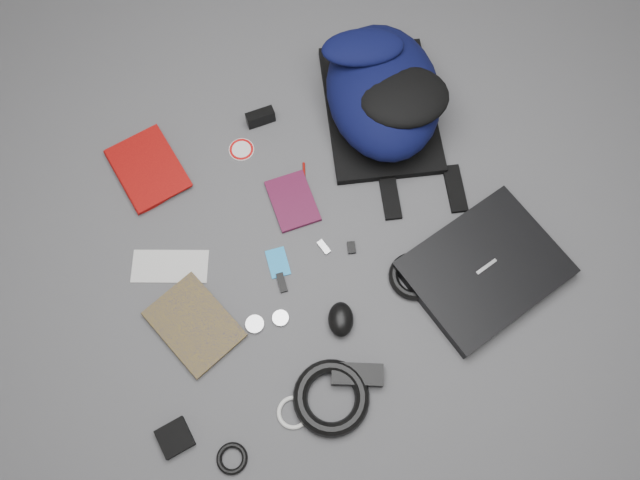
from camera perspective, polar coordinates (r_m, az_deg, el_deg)
name	(u,v)px	position (r m, az deg, el deg)	size (l,w,h in m)	color
ground	(320,243)	(1.76, 0.00, -0.23)	(4.00, 4.00, 0.00)	#4F4F51
backpack	(383,91)	(1.88, 5.79, 13.38)	(0.35, 0.51, 0.21)	black
laptop	(485,269)	(1.77, 14.82, -2.57)	(0.40, 0.31, 0.04)	black
textbook_red	(120,183)	(1.91, -17.78, 4.96)	(0.18, 0.24, 0.03)	#880708
comic_book	(169,346)	(1.72, -13.68, -9.44)	(0.17, 0.24, 0.02)	#9F820B
envelope	(170,266)	(1.79, -13.55, -2.35)	(0.21, 0.10, 0.00)	silver
dvd_case	(293,201)	(1.81, -2.52, 3.58)	(0.12, 0.17, 0.01)	#420C24
compact_camera	(260,117)	(1.93, -5.47, 11.10)	(0.09, 0.03, 0.05)	black
sticker_disc	(241,150)	(1.90, -7.20, 8.21)	(0.08, 0.08, 0.00)	white
pen_teal	(296,196)	(1.82, -2.20, 4.08)	(0.01, 0.01, 0.12)	#0B6854
pen_red	(305,183)	(1.83, -1.42, 5.24)	(0.01, 0.01, 0.13)	maroon
id_badge	(278,263)	(1.74, -3.87, -2.07)	(0.05, 0.08, 0.00)	#1C8DD7
usb_black	(282,283)	(1.72, -3.51, -3.91)	(0.02, 0.06, 0.01)	black
usb_silver	(324,247)	(1.75, 0.35, -0.66)	(0.02, 0.04, 0.01)	#A8A8AA
key_fob	(351,248)	(1.75, 2.89, -0.70)	(0.02, 0.03, 0.01)	black
mouse	(341,319)	(1.67, 1.91, -7.26)	(0.07, 0.10, 0.05)	black
headphone_left	(281,318)	(1.69, -3.62, -7.14)	(0.04, 0.04, 0.01)	silver
headphone_right	(255,324)	(1.70, -5.98, -7.67)	(0.05, 0.05, 0.01)	#B1B0B3
cable_coil	(414,276)	(1.73, 8.58, -3.28)	(0.14, 0.14, 0.03)	black
power_brick	(357,375)	(1.65, 3.42, -12.19)	(0.13, 0.06, 0.03)	black
power_cord_coil	(331,398)	(1.64, 1.03, -14.21)	(0.20, 0.20, 0.04)	black
pouch	(175,438)	(1.68, -13.13, -17.21)	(0.08, 0.08, 0.02)	black
earbud_coil	(232,458)	(1.66, -8.05, -19.17)	(0.08, 0.08, 0.01)	black
white_cable_coil	(293,412)	(1.65, -2.46, -15.48)	(0.08, 0.08, 0.01)	white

